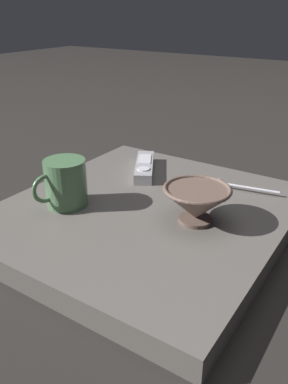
{
  "coord_description": "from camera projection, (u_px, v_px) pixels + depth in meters",
  "views": [
    {
      "loc": [
        0.63,
        0.41,
        0.43
      ],
      "look_at": [
        -0.02,
        -0.02,
        0.07
      ],
      "focal_mm": 37.24,
      "sensor_mm": 36.0,
      "label": 1
    }
  ],
  "objects": [
    {
      "name": "ground_plane",
      "position": [
        146.0,
        225.0,
        0.86
      ],
      "size": [
        6.0,
        6.0,
        0.0
      ],
      "primitive_type": "plane",
      "color": "black"
    },
    {
      "name": "table",
      "position": [
        146.0,
        216.0,
        0.85
      ],
      "size": [
        0.6,
        0.56,
        0.05
      ],
      "color": "#5B5651",
      "rests_on": "ground"
    },
    {
      "name": "cereal_bowl",
      "position": [
        195.0,
        203.0,
        0.76
      ],
      "size": [
        0.13,
        0.13,
        0.07
      ],
      "color": "brown",
      "rests_on": "table"
    },
    {
      "name": "coffee_mug",
      "position": [
        65.0,
        183.0,
        0.83
      ],
      "size": [
        0.12,
        0.09,
        0.1
      ],
      "color": "#4C724C",
      "rests_on": "table"
    },
    {
      "name": "teaspoon",
      "position": [
        228.0,
        184.0,
        0.92
      ],
      "size": [
        0.04,
        0.15,
        0.02
      ],
      "color": "silver",
      "rests_on": "table"
    },
    {
      "name": "tv_remote_near",
      "position": [
        144.0,
        167.0,
        1.01
      ],
      "size": [
        0.17,
        0.13,
        0.03
      ],
      "color": "#9E9EA3",
      "rests_on": "table"
    }
  ]
}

